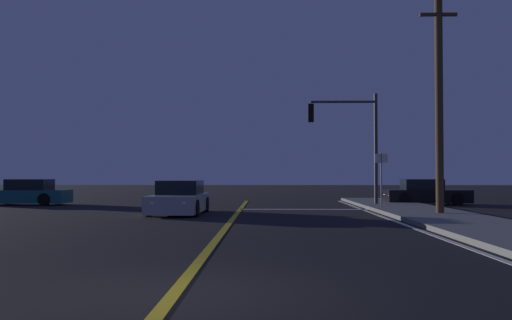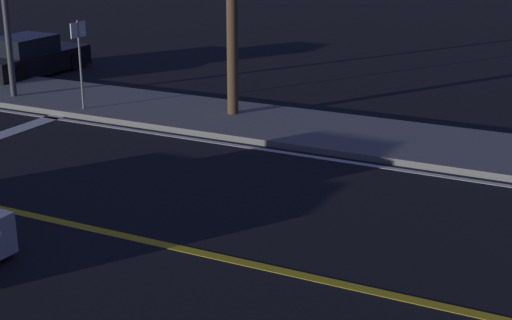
{
  "view_description": "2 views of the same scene",
  "coord_description": "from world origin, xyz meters",
  "views": [
    {
      "loc": [
        1.23,
        -7.46,
        1.57
      ],
      "look_at": [
        0.76,
        16.39,
        2.19
      ],
      "focal_mm": 39.99,
      "sensor_mm": 36.0,
      "label": 1
    },
    {
      "loc": [
        -9.68,
        4.59,
        5.31
      ],
      "look_at": [
        -1.4,
        8.73,
        2.27
      ],
      "focal_mm": 53.34,
      "sensor_mm": 36.0,
      "label": 2
    }
  ],
  "objects": [
    {
      "name": "street_sign_corner",
      "position": [
        6.28,
        17.86,
        1.71
      ],
      "size": [
        0.56,
        0.06,
        2.55
      ],
      "color": "slate",
      "rests_on": "ground"
    },
    {
      "name": "lane_line_edge_right",
      "position": [
        5.53,
        9.93,
        0.01
      ],
      "size": [
        0.16,
        33.76,
        0.01
      ],
      "primitive_type": "cube",
      "color": "silver",
      "rests_on": "ground"
    },
    {
      "name": "sidewalk_right",
      "position": [
        7.38,
        9.93,
        0.07
      ],
      "size": [
        3.2,
        35.75,
        0.15
      ],
      "primitive_type": "cube",
      "color": "slate",
      "rests_on": "ground"
    },
    {
      "name": "lane_line_center",
      "position": [
        0.0,
        9.93,
        0.01
      ],
      "size": [
        0.2,
        33.76,
        0.01
      ],
      "primitive_type": "cube",
      "color": "gold",
      "rests_on": "ground"
    },
    {
      "name": "car_side_waiting_black",
      "position": [
        9.61,
        22.82,
        0.58
      ],
      "size": [
        4.37,
        1.82,
        1.34
      ],
      "rotation": [
        0.0,
        0.0,
        -1.57
      ],
      "color": "black",
      "rests_on": "ground"
    }
  ]
}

